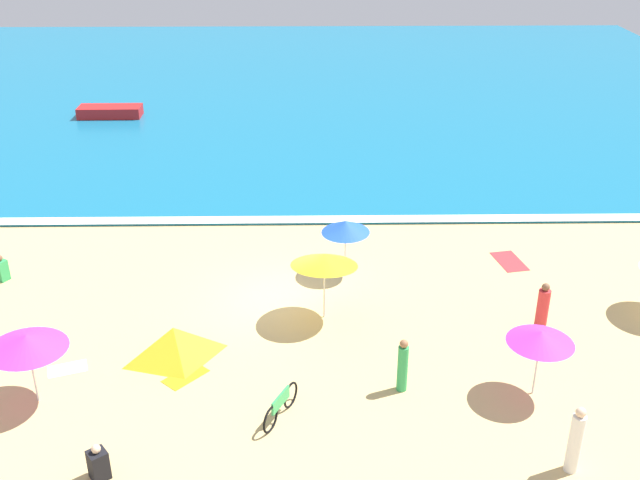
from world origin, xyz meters
The scene contains 18 objects.
ground_plane centered at (0.00, 0.00, 0.00)m, with size 60.00×60.00×0.00m, color #D8B775.
ocean_water centered at (0.00, 28.00, 0.05)m, with size 60.00×44.00×0.10m, color #146B93.
wave_breaker_foam centered at (0.00, 6.30, 0.10)m, with size 57.00×0.70×0.01m, color white.
beach_umbrella_0 centered at (6.92, -5.01, 1.80)m, with size 1.84×1.84×1.98m.
beach_umbrella_1 centered at (2.13, 1.92, 1.80)m, with size 2.34×2.34×2.05m.
beach_umbrella_2 centered at (1.33, -1.01, 2.05)m, with size 2.44×2.47×2.36m.
beach_umbrella_5 centered at (-6.42, -5.13, 1.88)m, with size 2.58×2.57×2.11m.
beach_tent centered at (-3.05, -3.16, 0.51)m, with size 2.68×2.38×1.02m.
parked_bicycle centered at (0.11, -5.92, 0.38)m, with size 0.87×1.66×0.76m.
beachgoer_0 centered at (7.02, -7.93, 0.87)m, with size 0.37×0.37×1.82m.
beachgoer_4 centered at (-9.80, 1.59, 0.43)m, with size 0.50×0.50×0.97m.
beachgoer_5 centered at (3.37, -4.79, 0.77)m, with size 0.36×0.36×1.61m.
beachgoer_6 centered at (-4.05, -8.00, 0.41)m, with size 0.58×0.58×0.96m.
beachgoer_7 centered at (8.02, -1.81, 0.74)m, with size 0.48×0.48×1.60m.
beach_towel_0 centered at (-2.63, -4.10, 0.01)m, with size 1.33×1.37×0.01m.
beach_towel_1 centered at (8.19, 2.68, 0.01)m, with size 1.16×1.74×0.01m.
beach_towel_2 centered at (-6.06, -3.71, 0.01)m, with size 1.23×0.94×0.01m.
small_boat_0 centered at (-10.63, 20.94, 0.41)m, with size 3.59×1.40×0.62m.
Camera 1 is at (0.88, -21.32, 12.64)m, focal length 41.87 mm.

